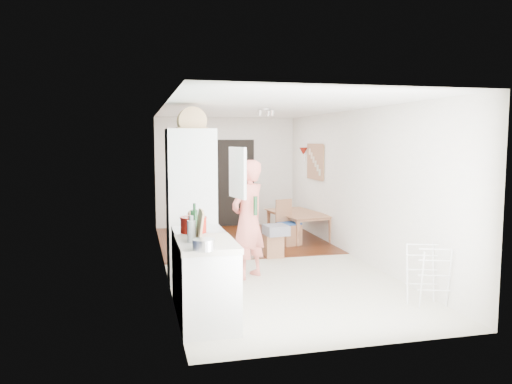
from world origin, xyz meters
name	(u,v)px	position (x,y,z in m)	size (l,w,h in m)	color
room_shell	(264,186)	(0.00, 0.00, 1.25)	(3.20, 7.00, 2.50)	silver
floor	(264,262)	(0.00, 0.00, 0.00)	(3.20, 7.00, 0.01)	beige
wood_floor_overlay	(241,240)	(0.00, 1.85, 0.01)	(3.20, 3.30, 0.01)	#5A260C
sage_wall_panel	(174,153)	(-1.59, -2.00, 1.85)	(0.02, 3.00, 1.30)	slate
tile_splashback	(179,221)	(-1.59, -2.55, 1.15)	(0.02, 1.90, 0.50)	black
doorway_recess	(235,183)	(0.20, 3.48, 1.00)	(0.90, 0.04, 2.00)	black
base_cabinet	(207,286)	(-1.30, -2.55, 0.43)	(0.60, 0.90, 0.86)	white
worktop	(206,244)	(-1.30, -2.55, 0.89)	(0.62, 0.92, 0.06)	beige
range_cooker	(198,268)	(-1.30, -1.80, 0.44)	(0.60, 0.60, 0.88)	white
cooker_top	(198,231)	(-1.30, -1.80, 0.90)	(0.60, 0.60, 0.04)	silver
fridge_housing	(191,206)	(-1.27, -0.78, 1.07)	(0.66, 0.66, 2.15)	white
fridge_door	(237,173)	(-0.66, -1.08, 1.55)	(0.56, 0.04, 0.70)	white
fridge_interior	(212,172)	(-0.96, -0.78, 1.55)	(0.02, 0.52, 0.66)	white
pinboard	(315,162)	(1.58, 1.90, 1.55)	(0.03, 0.90, 0.70)	tan
pinboard_frame	(315,162)	(1.57, 1.90, 1.55)	(0.01, 0.94, 0.74)	#A26C4A
wall_sconce	(303,151)	(1.54, 2.55, 1.75)	(0.18, 0.18, 0.16)	maroon
person	(248,209)	(-0.46, -0.84, 1.01)	(0.74, 0.48, 2.02)	#E97566
dining_table	(299,227)	(1.18, 1.72, 0.23)	(1.30, 0.73, 0.46)	#A26C4A
dining_chair	(289,223)	(0.78, 1.15, 0.43)	(0.37, 0.37, 0.87)	#A26C4A
stool	(274,246)	(0.25, 0.30, 0.19)	(0.30, 0.30, 0.39)	#A26C4A
grey_drape	(276,230)	(0.28, 0.27, 0.47)	(0.38, 0.38, 0.17)	slate
drying_rack	(428,275)	(1.38, -2.55, 0.37)	(0.38, 0.34, 0.74)	white
bread_bin	(191,121)	(-1.25, -0.76, 2.26)	(0.40, 0.38, 0.21)	tan
red_casserole	(193,224)	(-1.37, -2.00, 1.01)	(0.32, 0.32, 0.18)	red
steel_pan	(204,245)	(-1.39, -2.98, 0.98)	(0.22, 0.22, 0.11)	silver
held_bottle	(255,206)	(-0.40, -1.03, 1.08)	(0.06, 0.06, 0.27)	#17401D
bottle_a	(195,223)	(-1.39, -2.25, 1.07)	(0.07, 0.07, 0.30)	#17401D
bottle_b	(192,228)	(-1.44, -2.48, 1.05)	(0.06, 0.06, 0.26)	#17401D
bottle_c	(192,231)	(-1.46, -2.56, 1.04)	(0.09, 0.09, 0.23)	silver
pepper_mill_front	(190,224)	(-1.42, -2.04, 1.02)	(0.05, 0.05, 0.20)	tan
pepper_mill_back	(192,224)	(-1.40, -2.02, 1.03)	(0.06, 0.06, 0.21)	tan
chopping_boards	(200,226)	(-1.37, -2.55, 1.09)	(0.04, 0.25, 0.34)	tan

